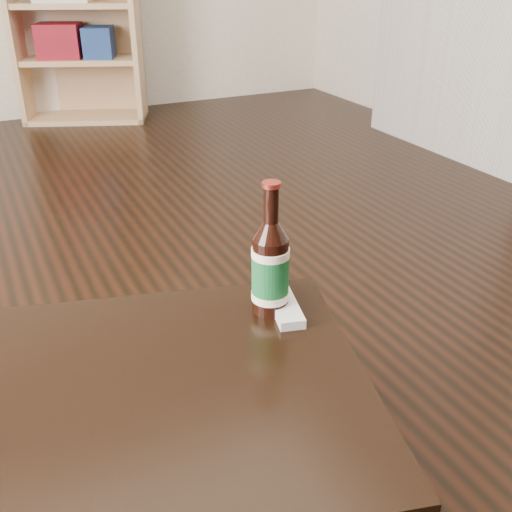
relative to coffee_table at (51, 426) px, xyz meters
name	(u,v)px	position (x,y,z in m)	size (l,w,h in m)	color
floor	(79,396)	(0.10, 0.48, -0.34)	(5.00, 6.00, 0.01)	black
coffee_table	(51,426)	(0.00, 0.00, 0.00)	(1.14, 0.84, 0.38)	black
beer_bottle	(270,268)	(0.43, 0.08, 0.14)	(0.09, 0.09, 0.26)	black
remote	(282,302)	(0.46, 0.08, 0.06)	(0.09, 0.18, 0.02)	silver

